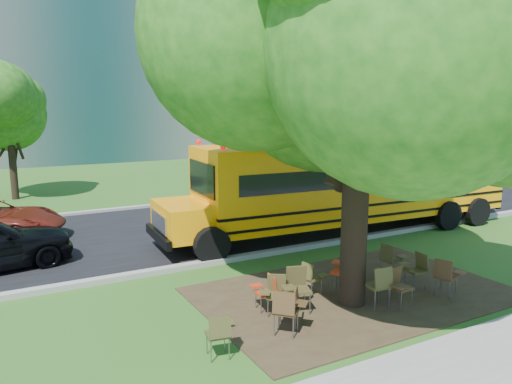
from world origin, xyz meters
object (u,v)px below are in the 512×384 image
chair_2 (291,303)px  chair_5 (398,283)px  chair_1 (287,308)px  chair_12 (391,257)px  chair_4 (380,282)px  chair_9 (275,291)px  chair_0 (220,331)px  chair_7 (446,274)px  chair_8 (267,289)px  chair_6 (417,266)px  school_bus (355,180)px  chair_3 (297,285)px  chair_10 (311,275)px  chair_11 (345,268)px  main_tree (362,21)px

chair_2 → chair_5: bearing=-56.8°
chair_1 → chair_12: (3.96, 1.44, -0.03)m
chair_4 → chair_9: (-2.12, 0.79, -0.06)m
chair_0 → chair_7: bearing=11.1°
chair_4 → chair_8: chair_4 is taller
chair_6 → chair_8: 3.77m
school_bus → chair_3: 7.31m
chair_10 → chair_4: bearing=27.5°
chair_8 → chair_3: bearing=-118.8°
chair_8 → chair_10: 1.30m
chair_5 → chair_6: 1.35m
chair_2 → chair_9: (0.05, 0.66, 0.02)m
chair_2 → chair_5: 2.55m
school_bus → chair_1: 8.43m
chair_11 → chair_12: bearing=-26.0°
main_tree → chair_11: main_tree is taller
chair_9 → chair_10: chair_9 is taller
chair_2 → chair_3: chair_3 is taller
chair_9 → chair_11: chair_11 is taller
main_tree → chair_1: bearing=-163.7°
chair_0 → chair_10: bearing=38.3°
chair_5 → chair_0: bearing=-3.2°
chair_4 → chair_9: bearing=165.9°
chair_12 → chair_1: bearing=-74.3°
chair_0 → chair_12: chair_12 is taller
chair_6 → school_bus: bearing=-20.0°
chair_7 → main_tree: bearing=-124.5°
chair_5 → chair_12: 1.85m
chair_7 → chair_1: bearing=-107.6°
main_tree → chair_6: size_ratio=11.10×
main_tree → chair_11: (0.29, 0.61, -5.30)m
chair_7 → chair_5: bearing=-110.6°
chair_1 → chair_3: (0.77, 0.84, 0.03)m
chair_4 → chair_10: bearing=131.0°
school_bus → chair_8: school_bus is taller
chair_8 → chair_2: bearing=-172.8°
chair_1 → chair_7: bearing=45.1°
chair_3 → chair_8: chair_3 is taller
chair_7 → chair_2: bearing=-111.7°
main_tree → chair_8: size_ratio=12.32×
chair_4 → chair_2: bearing=-176.9°
chair_5 → chair_10: 1.89m
chair_5 → chair_10: size_ratio=1.11×
chair_4 → chair_7: bearing=-1.7°
chair_7 → chair_9: bearing=-121.4°
chair_1 → chair_5: chair_1 is taller
chair_2 → chair_12: (3.70, 1.17, 0.04)m
chair_7 → chair_12: bearing=170.6°
chair_9 → chair_5: bearing=-167.9°
chair_3 → chair_5: size_ratio=1.12×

